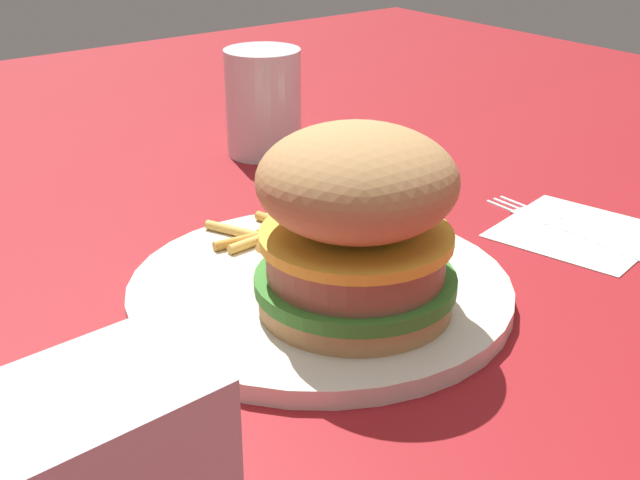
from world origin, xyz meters
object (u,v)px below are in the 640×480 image
object	(u,v)px
plate	(320,290)
sandwich	(356,220)
napkin	(578,232)
drink_glass	(263,108)
fries_pile	(279,230)
fork	(576,228)

from	to	relation	value
plate	sandwich	xyz separation A→B (m)	(-0.04, 0.00, 0.06)
napkin	drink_glass	world-z (taller)	drink_glass
drink_glass	fries_pile	bearing A→B (deg)	148.59
sandwich	napkin	world-z (taller)	sandwich
plate	fries_pile	world-z (taller)	fries_pile
fork	fries_pile	bearing A→B (deg)	61.94
sandwich	drink_glass	xyz separation A→B (m)	(0.31, -0.14, -0.03)
napkin	drink_glass	size ratio (longest dim) A/B	1.09
sandwich	fries_pile	size ratio (longest dim) A/B	1.11
plate	fork	distance (m)	0.22
napkin	fork	xyz separation A→B (m)	(0.00, -0.00, 0.00)
drink_glass	fork	bearing A→B (deg)	-164.83
plate	drink_glass	xyz separation A→B (m)	(0.27, -0.14, 0.04)
napkin	drink_glass	bearing A→B (deg)	15.08
sandwich	fork	world-z (taller)	sandwich
sandwich	napkin	xyz separation A→B (m)	(0.00, -0.23, -0.07)
plate	fork	size ratio (longest dim) A/B	1.44
napkin	fork	bearing A→B (deg)	-1.26
fries_pile	sandwich	bearing A→B (deg)	168.71
sandwich	fork	distance (m)	0.23
fries_pile	fork	bearing A→B (deg)	-118.06
plate	napkin	size ratio (longest dim) A/B	2.27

